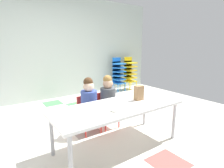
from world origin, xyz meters
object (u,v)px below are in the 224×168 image
Objects in this scene: craft_table at (118,109)px; kid_chair_blue_stack at (118,73)px; paper_bag_brown at (139,93)px; seated_child_near_camera at (89,100)px; paper_plate_near_edge at (114,112)px; paper_plate_center_table at (93,106)px; kid_chair_yellow_stack at (130,71)px; donut_powdered_on_plate at (114,110)px; seated_child_middle_seat at (108,97)px.

kid_chair_blue_stack is at bearing 52.97° from craft_table.
seated_child_near_camera is at bearing 134.22° from paper_bag_brown.
kid_chair_blue_stack is at bearing 43.49° from seated_child_near_camera.
paper_bag_brown reaches higher than craft_table.
craft_table is at bearing 41.76° from paper_plate_near_edge.
kid_chair_blue_stack is 5.78× the size of paper_plate_center_table.
kid_chair_blue_stack is at bearing 46.89° from paper_plate_center_table.
paper_bag_brown is at bearing -128.19° from kid_chair_yellow_stack.
paper_plate_center_table is (-0.71, 0.15, -0.11)m from paper_bag_brown.
paper_plate_near_edge is at bearing -93.24° from seated_child_near_camera.
craft_table is 17.35× the size of donut_powdered_on_plate.
seated_child_near_camera is at bearing 86.76° from donut_powdered_on_plate.
craft_table is 8.28× the size of paper_bag_brown.
kid_chair_blue_stack reaches higher than seated_child_near_camera.
craft_table is 1.99× the size of seated_child_near_camera.
kid_chair_blue_stack is 9.91× the size of donut_powdered_on_plate.
paper_bag_brown is 0.63m from donut_powdered_on_plate.
kid_chair_blue_stack reaches higher than seated_child_middle_seat.
donut_powdered_on_plate is at bearing 0.00° from paper_plate_near_edge.
paper_plate_near_edge is at bearing -133.45° from kid_chair_yellow_stack.
paper_bag_brown is at bearing 4.94° from craft_table.
seated_child_near_camera is at bearing 69.18° from paper_plate_center_table.
donut_powdered_on_plate is (0.00, 0.00, 0.02)m from paper_plate_near_edge.
paper_bag_brown is 0.73m from paper_plate_center_table.
paper_bag_brown is (0.41, 0.04, 0.16)m from craft_table.
paper_bag_brown reaches higher than paper_plate_center_table.
craft_table is at bearing -77.17° from seated_child_near_camera.
seated_child_middle_seat is at bearing 38.59° from paper_plate_center_table.
seated_child_middle_seat is 0.87m from donut_powdered_on_plate.
seated_child_near_camera is 8.74× the size of donut_powdered_on_plate.
kid_chair_yellow_stack reaches higher than craft_table.
paper_plate_near_edge is (-0.41, -0.76, 0.05)m from seated_child_middle_seat.
kid_chair_yellow_stack is (2.40, 2.57, 0.02)m from craft_table.
kid_chair_yellow_stack is at bearing 46.55° from paper_plate_near_edge.
kid_chair_yellow_stack is at bearing 42.11° from seated_child_middle_seat.
paper_bag_brown is (-1.99, -2.53, 0.14)m from kid_chair_yellow_stack.
kid_chair_blue_stack reaches higher than paper_plate_near_edge.
kid_chair_yellow_stack is at bearing 46.55° from donut_powdered_on_plate.
seated_child_middle_seat is 5.10× the size of paper_plate_near_edge.
seated_child_near_camera is 0.80m from paper_bag_brown.
paper_plate_near_edge is (-0.18, -0.16, 0.05)m from craft_table.
paper_plate_near_edge is (-0.04, -0.76, 0.05)m from seated_child_near_camera.
paper_bag_brown is 0.63m from paper_plate_near_edge.
craft_table is at bearing -175.06° from paper_bag_brown.
paper_plate_center_table is at bearing 108.63° from donut_powdered_on_plate.
kid_chair_yellow_stack is 3.22m from paper_bag_brown.
seated_child_near_camera is at bearing -142.25° from kid_chair_yellow_stack.
seated_child_middle_seat reaches higher than paper_bag_brown.
craft_table is 0.25m from paper_plate_near_edge.
donut_powdered_on_plate is (-0.41, -0.76, 0.07)m from seated_child_middle_seat.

